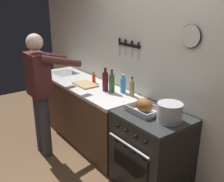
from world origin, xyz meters
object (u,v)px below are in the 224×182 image
Objects in this scene: person_cook at (41,88)px; bottle_wine_red at (105,81)px; roasting_pan at (144,107)px; bottle_dish_soap at (123,85)px; bottle_hot_sauce at (94,78)px; cutting_board at (85,84)px; stove at (151,152)px; bottle_olive_oil at (112,83)px; bottle_vinegar at (132,88)px; stock_pot at (170,112)px.

person_cook reaches higher than bottle_wine_red.
bottle_dish_soap reaches higher than roasting_pan.
roasting_pan is 1.24m from bottle_hot_sauce.
bottle_dish_soap reaches higher than bottle_hot_sauce.
bottle_wine_red is 1.95× the size of bottle_hot_sauce.
cutting_board is 0.18m from bottle_hot_sauce.
stove is at bearing -4.87° from bottle_hot_sauce.
roasting_pan is at bearing -8.70° from bottle_olive_oil.
stove is 3.63× the size of bottle_vinegar.
bottle_wine_red is (0.37, 0.09, 0.12)m from cutting_board.
person_cook is 5.22× the size of bottle_wine_red.
bottle_wine_red is (-0.19, -0.15, 0.03)m from bottle_dish_soap.
bottle_dish_soap is at bearing 37.05° from bottle_wine_red.
cutting_board is at bearing -157.29° from bottle_dish_soap.
bottle_olive_oil is at bearing -4.54° from bottle_hot_sauce.
stock_pot is (0.20, 0.02, 0.55)m from stove.
roasting_pan reaches higher than cutting_board.
cutting_board is 0.78m from bottle_vinegar.
bottle_wine_red is at bearing 13.64° from cutting_board.
stock_pot is 0.96m from bottle_dish_soap.
bottle_dish_soap is 0.15m from bottle_olive_oil.
bottle_olive_oil is at bearing 174.94° from stove.
stove is 0.95m from bottle_dish_soap.
stove is 2.56× the size of roasting_pan.
bottle_dish_soap is 0.24m from bottle_wine_red.
stove is 2.83× the size of bottle_wine_red.
bottle_hot_sauce is 0.53× the size of bottle_olive_oil.
bottle_olive_oil reaches higher than cutting_board.
cutting_board is 0.50m from bottle_olive_oil.
roasting_pan reaches higher than stove.
stove is 1.39m from cutting_board.
bottle_dish_soap is (-0.64, 0.22, 0.04)m from roasting_pan.
bottle_olive_oil is (0.10, 0.03, -0.01)m from bottle_wine_red.
person_cook is at bearing -156.71° from stock_pot.
bottle_dish_soap is 0.78× the size of bottle_wine_red.
bottle_hot_sauce is at bearing 169.51° from bottle_wine_red.
stock_pot is 1.51m from cutting_board.
bottle_wine_red is (0.46, 0.71, 0.08)m from person_cook.
bottle_olive_oil reaches higher than stock_pot.
stove is at bearing -175.63° from stock_pot.
bottle_wine_red is at bearing 178.73° from stock_pot.
stock_pot is at bearing -10.29° from bottle_dish_soap.
bottle_olive_oil is (-0.84, 0.07, 0.58)m from stove.
bottle_vinegar is (0.17, 0.01, -0.00)m from bottle_dish_soap.
stock_pot is at bearing -66.40° from person_cook.
bottle_vinegar reaches higher than cutting_board.
bottle_olive_oil is at bearing -155.44° from bottle_vinegar.
person_cook is 1.44m from roasting_pan.
bottle_vinegar is (0.76, 0.08, 0.04)m from bottle_hot_sauce.
bottle_hot_sauce is (-0.40, 0.07, -0.07)m from bottle_wine_red.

